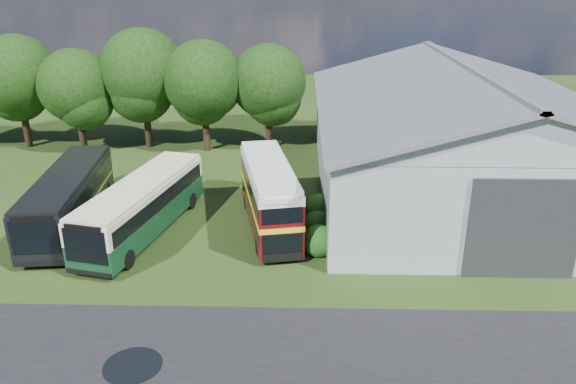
{
  "coord_description": "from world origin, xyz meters",
  "views": [
    {
      "loc": [
        4.69,
        -19.79,
        13.66
      ],
      "look_at": [
        3.98,
        8.0,
        2.65
      ],
      "focal_mm": 35.0,
      "sensor_mm": 36.0,
      "label": 1
    }
  ],
  "objects_px": {
    "bus_green_single": "(143,206)",
    "bus_dark_single": "(68,198)",
    "storage_shed": "(460,127)",
    "bus_maroon_double": "(269,197)"
  },
  "relations": [
    {
      "from": "storage_shed",
      "to": "bus_maroon_double",
      "type": "height_order",
      "value": "storage_shed"
    },
    {
      "from": "bus_green_single",
      "to": "bus_maroon_double",
      "type": "height_order",
      "value": "bus_maroon_double"
    },
    {
      "from": "storage_shed",
      "to": "bus_dark_single",
      "type": "bearing_deg",
      "value": -164.22
    },
    {
      "from": "bus_green_single",
      "to": "bus_maroon_double",
      "type": "relative_size",
      "value": 1.21
    },
    {
      "from": "bus_maroon_double",
      "to": "storage_shed",
      "type": "bearing_deg",
      "value": 18.42
    },
    {
      "from": "storage_shed",
      "to": "bus_maroon_double",
      "type": "relative_size",
      "value": 2.67
    },
    {
      "from": "bus_maroon_double",
      "to": "bus_dark_single",
      "type": "relative_size",
      "value": 0.82
    },
    {
      "from": "storage_shed",
      "to": "bus_green_single",
      "type": "relative_size",
      "value": 2.2
    },
    {
      "from": "bus_green_single",
      "to": "bus_dark_single",
      "type": "xyz_separation_m",
      "value": [
        -4.51,
        1.02,
        0.03
      ]
    },
    {
      "from": "bus_green_single",
      "to": "bus_maroon_double",
      "type": "bearing_deg",
      "value": 19.18
    }
  ]
}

